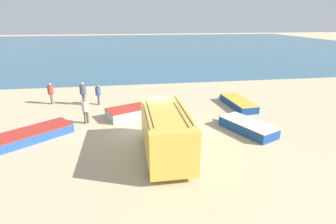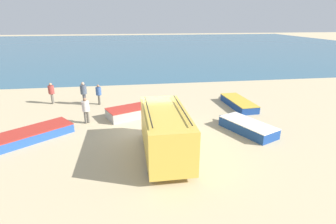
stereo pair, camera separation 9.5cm
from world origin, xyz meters
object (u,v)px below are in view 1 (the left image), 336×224
object	(u,v)px
fishing_rowboat_0	(237,102)
fishing_rowboat_1	(246,126)
fishing_rowboat_2	(137,111)
fisherman_2	(51,92)
fishing_rowboat_3	(26,136)
fisherman_3	(83,91)
fisherman_1	(98,93)
fisherman_0	(85,108)
parked_van	(166,132)

from	to	relation	value
fishing_rowboat_0	fishing_rowboat_1	size ratio (longest dim) A/B	1.12
fishing_rowboat_2	fisherman_2	xyz separation A→B (m)	(-6.50, 3.66, 0.67)
fishing_rowboat_3	fisherman_3	world-z (taller)	fisherman_3
fishing_rowboat_1	fisherman_1	distance (m)	11.27
fisherman_3	fishing_rowboat_3	bearing A→B (deg)	-97.37
fisherman_1	fisherman_0	bearing A→B (deg)	65.50
fisherman_1	fishing_rowboat_3	bearing A→B (deg)	42.23
fishing_rowboat_0	fisherman_3	world-z (taller)	fisherman_3
fisherman_2	fisherman_3	xyz separation A→B (m)	(2.53, -0.62, 0.07)
parked_van	fisherman_2	size ratio (longest dim) A/B	3.09
fisherman_0	fisherman_1	size ratio (longest dim) A/B	1.07
fishing_rowboat_0	fisherman_2	size ratio (longest dim) A/B	2.81
fishing_rowboat_3	fishing_rowboat_0	bearing A→B (deg)	158.61
fishing_rowboat_3	fisherman_1	bearing A→B (deg)	-156.77
fisherman_0	fisherman_1	distance (m)	3.87
fishing_rowboat_2	fishing_rowboat_3	bearing A→B (deg)	-177.26
fishing_rowboat_1	fishing_rowboat_2	bearing A→B (deg)	35.86
fishing_rowboat_1	fishing_rowboat_2	world-z (taller)	fishing_rowboat_2
fishing_rowboat_3	fisherman_1	world-z (taller)	fisherman_1
fishing_rowboat_2	fishing_rowboat_0	bearing A→B (deg)	-16.33
parked_van	fishing_rowboat_1	size ratio (longest dim) A/B	1.24
fishing_rowboat_3	fisherman_2	bearing A→B (deg)	-124.84
fishing_rowboat_1	fisherman_1	bearing A→B (deg)	30.14
fishing_rowboat_2	fisherman_2	bearing A→B (deg)	127.35
fishing_rowboat_0	fishing_rowboat_3	xyz separation A→B (m)	(-13.90, -3.96, -0.01)
fisherman_2	fishing_rowboat_3	bearing A→B (deg)	92.23
fishing_rowboat_1	fisherman_1	xyz separation A→B (m)	(-9.14, 6.56, 0.64)
parked_van	fisherman_3	world-z (taller)	parked_van
fishing_rowboat_2	fishing_rowboat_1	bearing A→B (deg)	-53.19
fishing_rowboat_3	fisherman_3	distance (m)	6.52
fishing_rowboat_0	fisherman_2	xyz separation A→B (m)	(-14.19, 2.73, 0.73)
fishing_rowboat_2	fishing_rowboat_3	distance (m)	6.91
parked_van	fishing_rowboat_0	xyz separation A→B (m)	(6.55, 6.73, -0.99)
fishing_rowboat_0	fisherman_1	distance (m)	10.74
fisherman_3	fishing_rowboat_1	bearing A→B (deg)	-20.11
fisherman_2	fishing_rowboat_2	bearing A→B (deg)	150.37
fishing_rowboat_2	fisherman_0	bearing A→B (deg)	172.49
parked_van	fisherman_3	distance (m)	10.21
fishing_rowboat_2	fisherman_1	distance (m)	4.13
fisherman_0	fishing_rowboat_1	bearing A→B (deg)	-136.57
fishing_rowboat_3	fisherman_3	size ratio (longest dim) A/B	2.80
fishing_rowboat_3	fisherman_2	distance (m)	6.74
fishing_rowboat_3	fisherman_1	distance (m)	6.88
fisherman_1	fisherman_3	bearing A→B (deg)	-23.83
fishing_rowboat_2	fisherman_3	bearing A→B (deg)	119.30
fishing_rowboat_2	fisherman_3	size ratio (longest dim) A/B	2.60
fishing_rowboat_0	fishing_rowboat_1	xyz separation A→B (m)	(-1.39, -4.56, 0.03)
fishing_rowboat_0	fisherman_1	bearing A→B (deg)	75.60
fishing_rowboat_3	fisherman_0	size ratio (longest dim) A/B	2.94
fisherman_2	fishing_rowboat_0	bearing A→B (deg)	168.89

